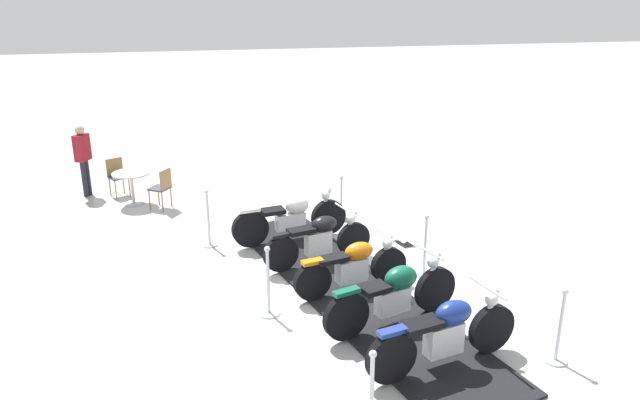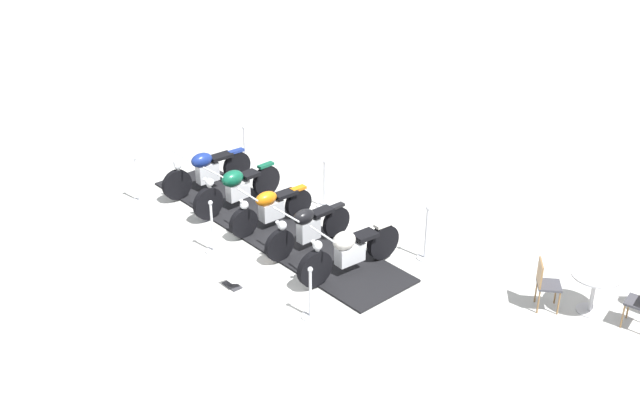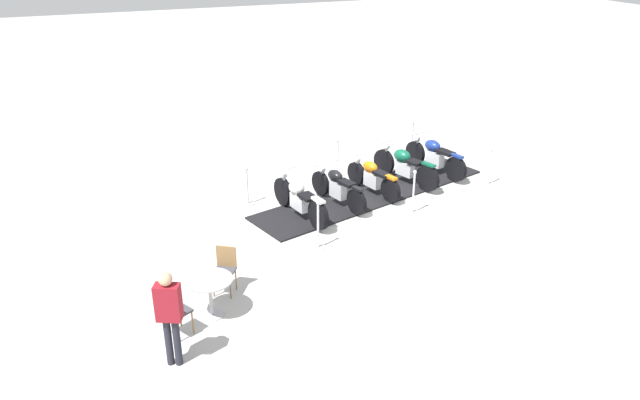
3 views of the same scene
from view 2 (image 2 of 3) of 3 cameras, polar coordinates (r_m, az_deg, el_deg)
The scene contains 16 objects.
ground_plane at distance 15.98m, azimuth -3.62°, elevation -2.09°, with size 80.00×80.00×0.00m, color silver.
display_platform at distance 15.97m, azimuth -3.62°, elevation -2.02°, with size 6.95×1.56×0.05m, color black.
motorcycle_navy at distance 17.48m, azimuth -8.56°, elevation 2.28°, with size 0.84×2.27×1.02m.
motorcycle_forest at distance 16.57m, azimuth -6.32°, elevation 1.00°, with size 0.93×2.25×1.05m.
motorcycle_copper at distance 15.74m, azimuth -3.75°, elevation -0.58°, with size 0.77×2.01×0.92m.
motorcycle_black at distance 14.90m, azimuth -0.95°, elevation -2.06°, with size 0.84×2.07×0.95m.
motorcycle_cream at distance 14.13m, azimuth 2.18°, elevation -3.78°, with size 0.76×2.33×1.04m.
stanchion_left_mid at distance 16.65m, azimuth 0.34°, elevation 0.57°, with size 0.35×0.35×1.14m.
stanchion_right_rear at distance 13.06m, azimuth -0.72°, elevation -7.65°, with size 0.33×0.33×1.01m.
stanchion_left_front at distance 18.76m, azimuth -5.68°, elevation 3.52°, with size 0.34×0.34×1.06m.
stanchion_right_mid at distance 15.07m, azimuth -8.08°, elevation -2.66°, with size 0.34×0.34×1.13m.
stanchion_right_front at distance 17.37m, azimuth -13.54°, elevation 1.00°, with size 0.32×0.32×1.10m.
stanchion_left_rear at distance 14.81m, azimuth 7.97°, elevation -3.06°, with size 0.31×0.31×1.15m.
info_placard at distance 14.09m, azimuth -6.64°, elevation -6.22°, with size 0.42×0.33×0.19m.
cafe_table at distance 13.88m, azimuth 19.99°, elevation -5.91°, with size 0.85×0.85×0.76m.
cafe_chair_near_table at distance 13.73m, azimuth 16.61°, elevation -5.92°, with size 0.55×0.55×0.93m.
Camera 2 is at (13.01, -5.19, 7.69)m, focal length 42.49 mm.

